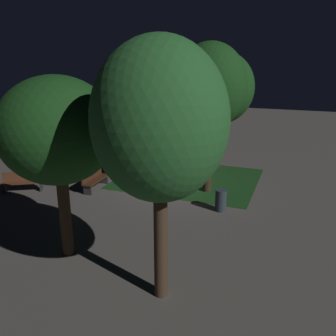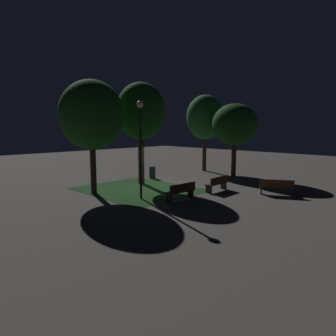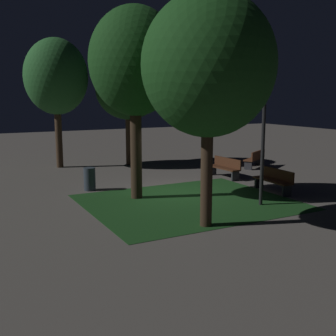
# 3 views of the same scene
# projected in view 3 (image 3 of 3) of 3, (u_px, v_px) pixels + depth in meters

# --- Properties ---
(ground_plane) EXTENTS (60.00, 60.00, 0.00)m
(ground_plane) POSITION_uv_depth(u_px,v_px,m) (176.00, 193.00, 15.52)
(ground_plane) COLOR #56514C
(grass_lawn) EXTENTS (5.81, 6.84, 0.01)m
(grass_lawn) POSITION_uv_depth(u_px,v_px,m) (189.00, 202.00, 14.16)
(grass_lawn) COLOR #194219
(grass_lawn) RESTS_ON ground
(bench_front_left) EXTENTS (1.82, 0.55, 0.88)m
(bench_front_left) POSITION_uv_depth(u_px,v_px,m) (274.00, 179.00, 15.61)
(bench_front_left) COLOR #422314
(bench_front_left) RESTS_ON ground
(bench_corner) EXTENTS (1.83, 0.58, 0.88)m
(bench_corner) POSITION_uv_depth(u_px,v_px,m) (225.00, 167.00, 18.37)
(bench_corner) COLOR #422314
(bench_corner) RESTS_ON ground
(bench_near_trees) EXTENTS (1.32, 1.80, 0.88)m
(bench_near_trees) POSITION_uv_depth(u_px,v_px,m) (256.00, 158.00, 20.97)
(bench_near_trees) COLOR brown
(bench_near_trees) RESTS_ON ground
(tree_near_wall) EXTENTS (3.14, 3.14, 6.59)m
(tree_near_wall) POSITION_uv_depth(u_px,v_px,m) (135.00, 63.00, 13.95)
(tree_near_wall) COLOR #38281C
(tree_near_wall) RESTS_ON ground
(tree_tall_center) EXTENTS (3.56, 3.56, 6.30)m
(tree_tall_center) POSITION_uv_depth(u_px,v_px,m) (208.00, 66.00, 10.83)
(tree_tall_center) COLOR #38281C
(tree_tall_center) RESTS_ON ground
(tree_left_canopy) EXTENTS (3.13, 3.13, 6.42)m
(tree_left_canopy) POSITION_uv_depth(u_px,v_px,m) (56.00, 77.00, 20.38)
(tree_left_canopy) COLOR #423021
(tree_left_canopy) RESTS_ON ground
(tree_back_right) EXTENTS (3.39, 3.39, 5.48)m
(tree_back_right) POSITION_uv_depth(u_px,v_px,m) (128.00, 90.00, 21.35)
(tree_back_right) COLOR #423021
(tree_back_right) RESTS_ON ground
(lamp_post_plaza_east) EXTENTS (0.36, 0.36, 5.05)m
(lamp_post_plaza_east) POSITION_uv_depth(u_px,v_px,m) (265.00, 103.00, 13.24)
(lamp_post_plaza_east) COLOR black
(lamp_post_plaza_east) RESTS_ON ground
(trash_bin) EXTENTS (0.45, 0.45, 0.88)m
(trash_bin) POSITION_uv_depth(u_px,v_px,m) (90.00, 179.00, 15.90)
(trash_bin) COLOR #2D3842
(trash_bin) RESTS_ON ground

